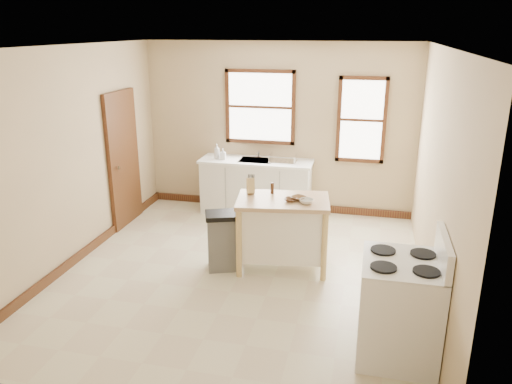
% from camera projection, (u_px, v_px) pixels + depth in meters
% --- Properties ---
extents(floor, '(5.00, 5.00, 0.00)m').
position_uv_depth(floor, '(240.00, 273.00, 6.40)').
color(floor, beige).
rests_on(floor, ground).
extents(ceiling, '(5.00, 5.00, 0.00)m').
position_uv_depth(ceiling, '(238.00, 46.00, 5.52)').
color(ceiling, white).
rests_on(ceiling, ground).
extents(wall_back, '(4.50, 0.04, 2.80)m').
position_uv_depth(wall_back, '(278.00, 129.00, 8.27)').
color(wall_back, tan).
rests_on(wall_back, ground).
extents(wall_left, '(0.04, 5.00, 2.80)m').
position_uv_depth(wall_left, '(71.00, 158.00, 6.44)').
color(wall_left, tan).
rests_on(wall_left, ground).
extents(wall_right, '(0.04, 5.00, 2.80)m').
position_uv_depth(wall_right, '(437.00, 181.00, 5.47)').
color(wall_right, tan).
rests_on(wall_right, ground).
extents(window_main, '(1.17, 0.06, 1.22)m').
position_uv_depth(window_main, '(260.00, 107.00, 8.20)').
color(window_main, '#3B1610').
rests_on(window_main, wall_back).
extents(window_side, '(0.77, 0.06, 1.37)m').
position_uv_depth(window_side, '(362.00, 120.00, 7.90)').
color(window_side, '#3B1610').
rests_on(window_side, wall_back).
extents(door_left, '(0.06, 0.90, 2.10)m').
position_uv_depth(door_left, '(124.00, 159.00, 7.74)').
color(door_left, '#3B1610').
rests_on(door_left, ground).
extents(baseboard_back, '(4.50, 0.04, 0.12)m').
position_uv_depth(baseboard_back, '(277.00, 205.00, 8.66)').
color(baseboard_back, '#3B1610').
rests_on(baseboard_back, ground).
extents(baseboard_left, '(0.04, 5.00, 0.12)m').
position_uv_depth(baseboard_left, '(84.00, 252.00, 6.86)').
color(baseboard_left, '#3B1610').
rests_on(baseboard_left, ground).
extents(sink_counter, '(1.86, 0.62, 0.92)m').
position_uv_depth(sink_counter, '(256.00, 187.00, 8.35)').
color(sink_counter, silver).
rests_on(sink_counter, ground).
extents(faucet, '(0.03, 0.03, 0.22)m').
position_uv_depth(faucet, '(259.00, 151.00, 8.34)').
color(faucet, silver).
rests_on(faucet, sink_counter).
extents(soap_bottle_a, '(0.12, 0.12, 0.25)m').
position_uv_depth(soap_bottle_a, '(217.00, 151.00, 8.26)').
color(soap_bottle_a, '#B2B2B2').
rests_on(soap_bottle_a, sink_counter).
extents(soap_bottle_b, '(0.09, 0.09, 0.18)m').
position_uv_depth(soap_bottle_b, '(223.00, 154.00, 8.21)').
color(soap_bottle_b, '#B2B2B2').
rests_on(soap_bottle_b, sink_counter).
extents(dish_rack, '(0.48, 0.39, 0.11)m').
position_uv_depth(dish_rack, '(283.00, 159.00, 8.08)').
color(dish_rack, silver).
rests_on(dish_rack, sink_counter).
extents(kitchen_island, '(1.24, 0.89, 0.94)m').
position_uv_depth(kitchen_island, '(282.00, 233.00, 6.43)').
color(kitchen_island, tan).
rests_on(kitchen_island, ground).
extents(knife_block, '(0.13, 0.13, 0.20)m').
position_uv_depth(knife_block, '(251.00, 186.00, 6.45)').
color(knife_block, tan).
rests_on(knife_block, kitchen_island).
extents(pepper_grinder, '(0.05, 0.05, 0.15)m').
position_uv_depth(pepper_grinder, '(272.00, 188.00, 6.47)').
color(pepper_grinder, '#3D2110').
rests_on(pepper_grinder, kitchen_island).
extents(bowl_a, '(0.18, 0.18, 0.04)m').
position_uv_depth(bowl_a, '(291.00, 200.00, 6.19)').
color(bowl_a, brown).
rests_on(bowl_a, kitchen_island).
extents(bowl_b, '(0.25, 0.25, 0.04)m').
position_uv_depth(bowl_b, '(298.00, 198.00, 6.24)').
color(bowl_b, brown).
rests_on(bowl_b, kitchen_island).
extents(bowl_c, '(0.23, 0.23, 0.05)m').
position_uv_depth(bowl_c, '(306.00, 201.00, 6.11)').
color(bowl_c, silver).
rests_on(bowl_c, kitchen_island).
extents(trash_bin, '(0.49, 0.45, 0.77)m').
position_uv_depth(trash_bin, '(222.00, 241.00, 6.42)').
color(trash_bin, '#5E5E5C').
rests_on(trash_bin, ground).
extents(gas_stove, '(0.79, 0.80, 1.25)m').
position_uv_depth(gas_stove, '(400.00, 296.00, 4.64)').
color(gas_stove, white).
rests_on(gas_stove, ground).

